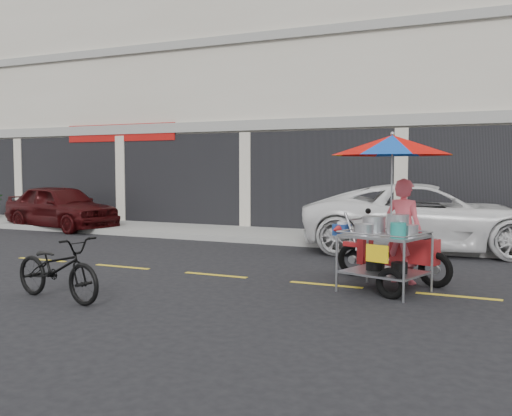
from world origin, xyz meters
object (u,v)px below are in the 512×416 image
at_px(maroon_sedan, 61,207).
at_px(food_vendor_rig, 394,191).
at_px(white_pickup, 426,218).
at_px(near_bicycle, 57,268).

relative_size(maroon_sedan, food_vendor_rig, 1.66).
bearing_deg(white_pickup, maroon_sedan, 77.23).
relative_size(maroon_sedan, white_pickup, 0.74).
height_order(white_pickup, food_vendor_rig, food_vendor_rig).
distance_m(white_pickup, near_bicycle, 8.13).
xyz_separation_m(maroon_sedan, white_pickup, (10.76, -0.16, 0.07)).
bearing_deg(near_bicycle, white_pickup, -20.11).
height_order(maroon_sedan, white_pickup, white_pickup).
bearing_deg(maroon_sedan, white_pickup, -80.05).
distance_m(maroon_sedan, white_pickup, 10.77).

